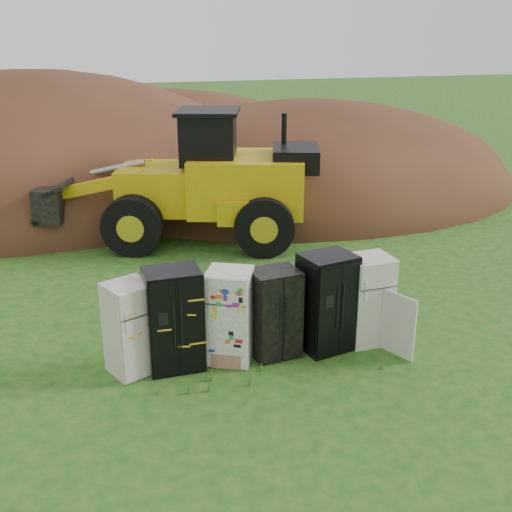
{
  "coord_description": "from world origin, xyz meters",
  "views": [
    {
      "loc": [
        -2.93,
        -10.74,
        6.15
      ],
      "look_at": [
        0.48,
        2.0,
        1.31
      ],
      "focal_mm": 45.0,
      "sensor_mm": 36.0,
      "label": 1
    }
  ],
  "objects_px": {
    "fridge_leftmost": "(130,328)",
    "wheel_loader": "(176,177)",
    "fridge_dark_mid": "(275,313)",
    "fridge_black_side": "(174,319)",
    "fridge_sticker": "(230,316)",
    "fridge_open_door": "(368,299)",
    "fridge_black_right": "(327,302)"
  },
  "relations": [
    {
      "from": "fridge_dark_mid",
      "to": "wheel_loader",
      "type": "distance_m",
      "value": 7.53
    },
    {
      "from": "fridge_leftmost",
      "to": "fridge_black_side",
      "type": "xyz_separation_m",
      "value": [
        0.8,
        -0.02,
        0.1
      ]
    },
    {
      "from": "fridge_leftmost",
      "to": "fridge_sticker",
      "type": "bearing_deg",
      "value": -26.51
    },
    {
      "from": "fridge_leftmost",
      "to": "fridge_dark_mid",
      "type": "xyz_separation_m",
      "value": [
        2.74,
        -0.06,
        -0.0
      ]
    },
    {
      "from": "fridge_leftmost",
      "to": "fridge_sticker",
      "type": "relative_size",
      "value": 0.95
    },
    {
      "from": "fridge_black_side",
      "to": "wheel_loader",
      "type": "xyz_separation_m",
      "value": [
        1.16,
        7.38,
        0.94
      ]
    },
    {
      "from": "fridge_dark_mid",
      "to": "fridge_black_right",
      "type": "relative_size",
      "value": 0.89
    },
    {
      "from": "fridge_sticker",
      "to": "fridge_dark_mid",
      "type": "bearing_deg",
      "value": 24.18
    },
    {
      "from": "wheel_loader",
      "to": "fridge_dark_mid",
      "type": "bearing_deg",
      "value": -67.5
    },
    {
      "from": "fridge_dark_mid",
      "to": "fridge_black_right",
      "type": "bearing_deg",
      "value": -8.1
    },
    {
      "from": "fridge_leftmost",
      "to": "wheel_loader",
      "type": "xyz_separation_m",
      "value": [
        1.96,
        7.36,
        1.04
      ]
    },
    {
      "from": "wheel_loader",
      "to": "fridge_leftmost",
      "type": "bearing_deg",
      "value": -88.4
    },
    {
      "from": "fridge_sticker",
      "to": "fridge_black_right",
      "type": "bearing_deg",
      "value": 24.21
    },
    {
      "from": "fridge_black_side",
      "to": "fridge_open_door",
      "type": "xyz_separation_m",
      "value": [
        3.9,
        0.01,
        -0.06
      ]
    },
    {
      "from": "fridge_black_side",
      "to": "fridge_sticker",
      "type": "bearing_deg",
      "value": -3.91
    },
    {
      "from": "fridge_open_door",
      "to": "fridge_dark_mid",
      "type": "bearing_deg",
      "value": 176.85
    },
    {
      "from": "fridge_black_right",
      "to": "fridge_sticker",
      "type": "bearing_deg",
      "value": 165.93
    },
    {
      "from": "fridge_black_right",
      "to": "fridge_open_door",
      "type": "xyz_separation_m",
      "value": [
        0.9,
        0.05,
        -0.07
      ]
    },
    {
      "from": "fridge_leftmost",
      "to": "fridge_black_right",
      "type": "bearing_deg",
      "value": -25.94
    },
    {
      "from": "fridge_black_side",
      "to": "fridge_dark_mid",
      "type": "distance_m",
      "value": 1.94
    },
    {
      "from": "fridge_black_side",
      "to": "fridge_sticker",
      "type": "distance_m",
      "value": 1.06
    },
    {
      "from": "fridge_open_door",
      "to": "wheel_loader",
      "type": "bearing_deg",
      "value": 105.93
    },
    {
      "from": "fridge_leftmost",
      "to": "fridge_sticker",
      "type": "height_order",
      "value": "fridge_sticker"
    },
    {
      "from": "fridge_leftmost",
      "to": "wheel_loader",
      "type": "distance_m",
      "value": 7.69
    },
    {
      "from": "fridge_black_side",
      "to": "fridge_open_door",
      "type": "height_order",
      "value": "fridge_black_side"
    },
    {
      "from": "fridge_leftmost",
      "to": "fridge_open_door",
      "type": "bearing_deg",
      "value": -25.13
    },
    {
      "from": "fridge_black_side",
      "to": "fridge_black_right",
      "type": "bearing_deg",
      "value": -3.23
    },
    {
      "from": "fridge_dark_mid",
      "to": "fridge_open_door",
      "type": "distance_m",
      "value": 1.96
    },
    {
      "from": "fridge_black_side",
      "to": "fridge_black_right",
      "type": "height_order",
      "value": "fridge_black_right"
    },
    {
      "from": "fridge_open_door",
      "to": "wheel_loader",
      "type": "relative_size",
      "value": 0.23
    },
    {
      "from": "fridge_black_side",
      "to": "fridge_sticker",
      "type": "xyz_separation_m",
      "value": [
        1.06,
        -0.03,
        -0.06
      ]
    },
    {
      "from": "fridge_open_door",
      "to": "wheel_loader",
      "type": "height_order",
      "value": "wheel_loader"
    }
  ]
}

